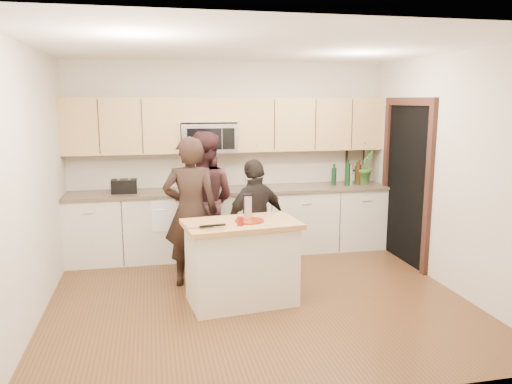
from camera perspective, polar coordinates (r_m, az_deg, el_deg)
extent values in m
plane|color=brown|center=(5.67, 0.15, -12.01)|extent=(4.50, 4.50, 0.00)
cube|color=beige|center=(7.25, -3.16, 3.98)|extent=(4.50, 0.02, 2.70)
cube|color=beige|center=(3.41, 7.23, -3.48)|extent=(4.50, 0.02, 2.70)
cube|color=beige|center=(5.31, -24.30, 0.69)|extent=(0.02, 4.00, 2.70)
cube|color=beige|center=(6.17, 21.06, 2.16)|extent=(0.02, 4.00, 2.70)
cube|color=white|center=(5.26, 0.17, 16.28)|extent=(4.50, 4.00, 0.02)
cube|color=beige|center=(7.11, -2.70, -3.52)|extent=(4.50, 0.62, 0.90)
cube|color=brown|center=(7.00, -2.72, 0.19)|extent=(4.50, 0.66, 0.04)
cube|color=tan|center=(6.98, -15.14, 7.29)|extent=(1.55, 0.33, 0.75)
cube|color=tan|center=(7.32, 6.14, 7.73)|extent=(2.17, 0.33, 0.75)
cube|color=tan|center=(7.00, -5.54, 9.34)|extent=(0.78, 0.33, 0.33)
cube|color=silver|center=(6.99, -5.45, 6.17)|extent=(0.76, 0.40, 0.40)
cube|color=black|center=(6.77, -5.93, 6.03)|extent=(0.47, 0.01, 0.29)
cube|color=black|center=(6.82, -3.15, 6.10)|extent=(0.17, 0.01, 0.29)
cube|color=black|center=(6.97, 16.83, 0.79)|extent=(0.02, 1.05, 2.10)
cube|color=black|center=(6.47, 19.11, -0.05)|extent=(0.06, 0.10, 2.10)
cube|color=black|center=(7.47, 14.61, 1.52)|extent=(0.06, 0.10, 2.10)
cube|color=black|center=(6.87, 17.19, 9.86)|extent=(0.06, 1.25, 0.10)
cube|color=black|center=(7.78, 11.23, 3.72)|extent=(0.30, 0.03, 0.38)
cube|color=tan|center=(7.77, 11.28, 3.70)|extent=(0.24, 0.00, 0.32)
cube|color=white|center=(6.66, -10.38, -2.43)|extent=(0.34, 0.01, 0.48)
cube|color=white|center=(6.90, -10.51, 0.01)|extent=(0.34, 0.60, 0.01)
cube|color=beige|center=(5.42, -1.67, -8.29)|extent=(1.17, 0.77, 0.85)
cube|color=#BA804D|center=(5.29, -1.70, -3.67)|extent=(1.27, 0.84, 0.05)
cylinder|color=maroon|center=(5.29, -0.76, -3.31)|extent=(0.31, 0.31, 0.02)
cube|color=silver|center=(5.33, -0.95, -1.74)|extent=(0.08, 0.06, 0.25)
cube|color=black|center=(5.30, -0.96, -0.33)|extent=(0.09, 0.07, 0.02)
cylinder|color=maroon|center=(5.11, -1.84, -3.35)|extent=(0.06, 0.06, 0.09)
cube|color=#BA804D|center=(5.11, -6.48, -3.85)|extent=(0.28, 0.19, 0.02)
cube|color=black|center=(5.03, -4.98, -3.84)|extent=(0.27, 0.06, 0.02)
cube|color=silver|center=(4.96, -4.80, -4.13)|extent=(0.20, 0.05, 0.01)
cube|color=black|center=(6.90, -14.83, 0.64)|extent=(0.33, 0.19, 0.18)
cube|color=silver|center=(6.88, -15.44, 1.39)|extent=(0.03, 0.14, 0.00)
cube|color=silver|center=(6.88, -14.28, 1.43)|extent=(0.03, 0.14, 0.00)
cylinder|color=black|center=(7.36, 8.90, 1.98)|extent=(0.07, 0.07, 0.31)
cylinder|color=beige|center=(7.43, 10.73, 1.95)|extent=(0.06, 0.06, 0.30)
cylinder|color=black|center=(7.53, 11.47, 2.15)|extent=(0.07, 0.07, 0.33)
cylinder|color=#381A0A|center=(7.51, 11.64, 2.22)|extent=(0.08, 0.08, 0.35)
cylinder|color=black|center=(7.36, 10.43, 2.20)|extent=(0.08, 0.08, 0.38)
imported|color=#39712D|center=(7.57, 12.34, 2.85)|extent=(0.36, 0.36, 0.51)
imported|color=black|center=(5.86, -7.46, -2.28)|extent=(0.69, 0.50, 1.76)
imported|color=#33191C|center=(6.41, -6.07, -1.05)|extent=(1.06, 0.96, 1.79)
imported|color=black|center=(5.90, -0.06, -3.46)|extent=(0.95, 0.72, 1.50)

